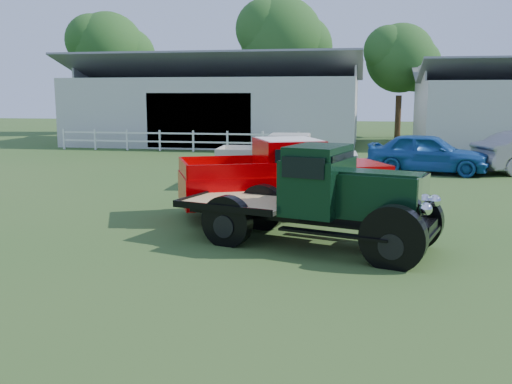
% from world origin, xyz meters
% --- Properties ---
extents(ground, '(120.00, 120.00, 0.00)m').
position_xyz_m(ground, '(0.00, 0.00, 0.00)').
color(ground, '#2E541F').
extents(shed_left, '(18.80, 10.20, 5.60)m').
position_xyz_m(shed_left, '(-7.00, 26.00, 2.80)').
color(shed_left, '#AEAEA7').
rests_on(shed_left, ground).
extents(fence_rail, '(14.20, 0.16, 1.20)m').
position_xyz_m(fence_rail, '(-8.00, 20.00, 0.60)').
color(fence_rail, white).
rests_on(fence_rail, ground).
extents(tree_a, '(6.30, 6.30, 10.50)m').
position_xyz_m(tree_a, '(-18.00, 33.00, 5.25)').
color(tree_a, '#2B531D').
rests_on(tree_a, ground).
extents(tree_b, '(6.90, 6.90, 11.50)m').
position_xyz_m(tree_b, '(-4.00, 34.00, 5.75)').
color(tree_b, '#2B531D').
rests_on(tree_b, ground).
extents(tree_c, '(5.40, 5.40, 9.00)m').
position_xyz_m(tree_c, '(5.00, 33.00, 4.50)').
color(tree_c, '#2B531D').
rests_on(tree_c, ground).
extents(vintage_flatbed, '(5.85, 3.61, 2.16)m').
position_xyz_m(vintage_flatbed, '(1.52, 0.77, 1.08)').
color(vintage_flatbed, black).
rests_on(vintage_flatbed, ground).
extents(red_pickup, '(6.10, 4.29, 2.08)m').
position_xyz_m(red_pickup, '(0.48, 3.78, 1.04)').
color(red_pickup, '#C40003').
rests_on(red_pickup, ground).
extents(white_pickup, '(5.09, 2.23, 1.83)m').
position_xyz_m(white_pickup, '(-0.06, 8.29, 0.91)').
color(white_pickup, '#BAB6A6').
rests_on(white_pickup, ground).
extents(misc_car_blue, '(5.16, 2.89, 1.66)m').
position_xyz_m(misc_car_blue, '(5.15, 13.16, 0.83)').
color(misc_car_blue, '#1D559E').
rests_on(misc_car_blue, ground).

